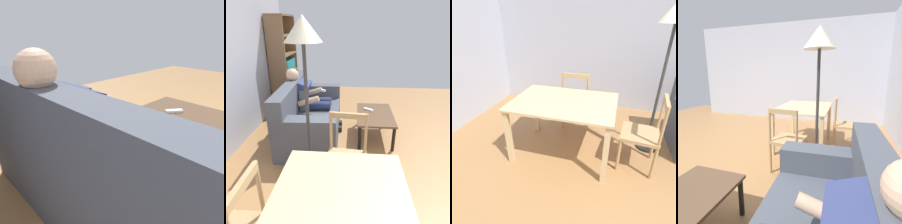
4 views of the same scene
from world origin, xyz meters
TOP-DOWN VIEW (x-y plane):
  - couch at (1.16, 1.72)m, footprint 1.90×0.94m
  - person_lounging at (1.35, 1.74)m, footprint 0.60×0.95m
  - coffee_table at (1.12, 0.62)m, footprint 0.95×0.58m
  - tv_remote at (1.26, 0.71)m, footprint 0.14×0.17m

SIDE VIEW (x-z plane):
  - couch at x=1.16m, z-range -0.12..0.78m
  - coffee_table at x=1.12m, z-range 0.15..0.57m
  - tv_remote at x=1.26m, z-range 0.41..0.44m
  - person_lounging at x=1.35m, z-range 0.02..1.10m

